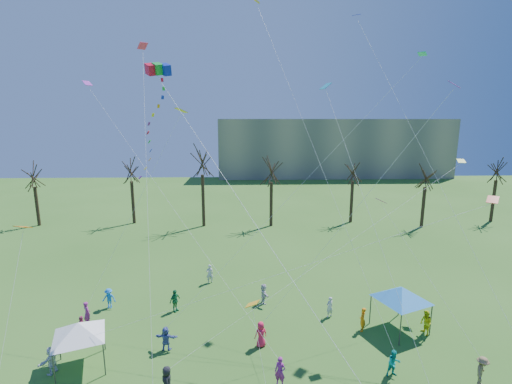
{
  "coord_description": "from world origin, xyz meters",
  "views": [
    {
      "loc": [
        -1.71,
        -13.02,
        14.63
      ],
      "look_at": [
        -1.09,
        5.0,
        11.0
      ],
      "focal_mm": 25.0,
      "sensor_mm": 36.0,
      "label": 1
    }
  ],
  "objects_px": {
    "distant_building": "(332,148)",
    "canopy_tent_white": "(79,330)",
    "big_box_kite": "(156,131)",
    "canopy_tent_blue": "(402,293)"
  },
  "relations": [
    {
      "from": "distant_building",
      "to": "canopy_tent_white",
      "type": "relative_size",
      "value": 16.31
    },
    {
      "from": "distant_building",
      "to": "big_box_kite",
      "type": "height_order",
      "value": "big_box_kite"
    },
    {
      "from": "big_box_kite",
      "to": "canopy_tent_white",
      "type": "xyz_separation_m",
      "value": [
        -4.33,
        -3.56,
        -11.48
      ]
    },
    {
      "from": "big_box_kite",
      "to": "distant_building",
      "type": "bearing_deg",
      "value": 67.94
    },
    {
      "from": "canopy_tent_white",
      "to": "canopy_tent_blue",
      "type": "height_order",
      "value": "canopy_tent_blue"
    },
    {
      "from": "distant_building",
      "to": "canopy_tent_white",
      "type": "distance_m",
      "value": 82.91
    },
    {
      "from": "distant_building",
      "to": "big_box_kite",
      "type": "xyz_separation_m",
      "value": [
        -29.22,
        -72.1,
        6.48
      ]
    },
    {
      "from": "distant_building",
      "to": "canopy_tent_white",
      "type": "bearing_deg",
      "value": -113.92
    },
    {
      "from": "distant_building",
      "to": "canopy_tent_blue",
      "type": "distance_m",
      "value": 73.64
    },
    {
      "from": "canopy_tent_white",
      "to": "canopy_tent_blue",
      "type": "xyz_separation_m",
      "value": [
        20.81,
        3.28,
        0.25
      ]
    }
  ]
}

